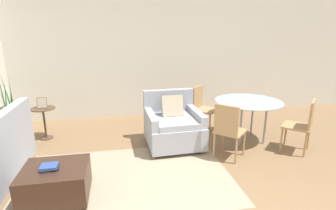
{
  "coord_description": "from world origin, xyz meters",
  "views": [
    {
      "loc": [
        -1.02,
        -2.26,
        1.95
      ],
      "look_at": [
        -0.23,
        1.93,
        0.75
      ],
      "focal_mm": 28.0,
      "sensor_mm": 36.0,
      "label": 1
    }
  ],
  "objects_px": {
    "dining_chair_near_left": "(228,128)",
    "potted_plant": "(13,127)",
    "tv_remote_primary": "(52,165)",
    "dining_table": "(248,105)",
    "picture_frame": "(42,103)",
    "dining_chair_far_left": "(202,105)",
    "book_stack": "(49,167)",
    "dining_chair_near_right": "(303,123)",
    "armchair": "(173,126)",
    "ottoman": "(56,182)",
    "side_table": "(44,117)"
  },
  "relations": [
    {
      "from": "tv_remote_primary",
      "to": "side_table",
      "type": "height_order",
      "value": "side_table"
    },
    {
      "from": "book_stack",
      "to": "dining_chair_far_left",
      "type": "distance_m",
      "value": 3.13
    },
    {
      "from": "book_stack",
      "to": "potted_plant",
      "type": "xyz_separation_m",
      "value": [
        -1.09,
        1.99,
        -0.17
      ]
    },
    {
      "from": "dining_chair_near_left",
      "to": "armchair",
      "type": "bearing_deg",
      "value": 137.22
    },
    {
      "from": "book_stack",
      "to": "potted_plant",
      "type": "distance_m",
      "value": 2.28
    },
    {
      "from": "book_stack",
      "to": "dining_chair_near_right",
      "type": "distance_m",
      "value": 3.81
    },
    {
      "from": "book_stack",
      "to": "tv_remote_primary",
      "type": "distance_m",
      "value": 0.1
    },
    {
      "from": "armchair",
      "to": "dining_chair_far_left",
      "type": "distance_m",
      "value": 0.97
    },
    {
      "from": "picture_frame",
      "to": "dining_table",
      "type": "bearing_deg",
      "value": -11.63
    },
    {
      "from": "book_stack",
      "to": "side_table",
      "type": "xyz_separation_m",
      "value": [
        -0.56,
        2.04,
        -0.02
      ]
    },
    {
      "from": "tv_remote_primary",
      "to": "dining_table",
      "type": "distance_m",
      "value": 3.33
    },
    {
      "from": "side_table",
      "to": "potted_plant",
      "type": "bearing_deg",
      "value": -175.26
    },
    {
      "from": "dining_table",
      "to": "potted_plant",
      "type": "bearing_deg",
      "value": 170.38
    },
    {
      "from": "tv_remote_primary",
      "to": "potted_plant",
      "type": "xyz_separation_m",
      "value": [
        -1.1,
        1.89,
        -0.15
      ]
    },
    {
      "from": "armchair",
      "to": "dining_chair_near_left",
      "type": "bearing_deg",
      "value": -42.78
    },
    {
      "from": "ottoman",
      "to": "potted_plant",
      "type": "xyz_separation_m",
      "value": [
        -1.14,
        1.97,
        0.05
      ]
    },
    {
      "from": "armchair",
      "to": "dining_table",
      "type": "relative_size",
      "value": 0.82
    },
    {
      "from": "picture_frame",
      "to": "dining_table",
      "type": "distance_m",
      "value": 3.75
    },
    {
      "from": "armchair",
      "to": "dining_chair_near_left",
      "type": "distance_m",
      "value": 1.0
    },
    {
      "from": "tv_remote_primary",
      "to": "dining_chair_near_right",
      "type": "xyz_separation_m",
      "value": [
        3.75,
        0.53,
        0.1
      ]
    },
    {
      "from": "picture_frame",
      "to": "dining_chair_near_left",
      "type": "distance_m",
      "value": 3.34
    },
    {
      "from": "dining_table",
      "to": "side_table",
      "type": "bearing_deg",
      "value": 168.36
    },
    {
      "from": "dining_chair_far_left",
      "to": "armchair",
      "type": "bearing_deg",
      "value": -139.12
    },
    {
      "from": "side_table",
      "to": "dining_chair_far_left",
      "type": "height_order",
      "value": "dining_chair_far_left"
    },
    {
      "from": "ottoman",
      "to": "potted_plant",
      "type": "height_order",
      "value": "potted_plant"
    },
    {
      "from": "book_stack",
      "to": "picture_frame",
      "type": "height_order",
      "value": "picture_frame"
    },
    {
      "from": "tv_remote_primary",
      "to": "dining_chair_far_left",
      "type": "height_order",
      "value": "dining_chair_far_left"
    },
    {
      "from": "ottoman",
      "to": "book_stack",
      "type": "xyz_separation_m",
      "value": [
        -0.04,
        -0.03,
        0.22
      ]
    },
    {
      "from": "ottoman",
      "to": "dining_chair_far_left",
      "type": "distance_m",
      "value": 3.09
    },
    {
      "from": "book_stack",
      "to": "potted_plant",
      "type": "height_order",
      "value": "potted_plant"
    },
    {
      "from": "armchair",
      "to": "picture_frame",
      "type": "relative_size",
      "value": 4.92
    },
    {
      "from": "armchair",
      "to": "book_stack",
      "type": "height_order",
      "value": "armchair"
    },
    {
      "from": "ottoman",
      "to": "tv_remote_primary",
      "type": "bearing_deg",
      "value": 118.91
    },
    {
      "from": "armchair",
      "to": "picture_frame",
      "type": "distance_m",
      "value": 2.43
    },
    {
      "from": "dining_chair_near_right",
      "to": "dining_chair_near_left",
      "type": "bearing_deg",
      "value": 180.0
    },
    {
      "from": "ottoman",
      "to": "tv_remote_primary",
      "type": "height_order",
      "value": "tv_remote_primary"
    },
    {
      "from": "picture_frame",
      "to": "dining_chair_far_left",
      "type": "height_order",
      "value": "dining_chair_far_left"
    },
    {
      "from": "dining_chair_near_left",
      "to": "dining_chair_far_left",
      "type": "distance_m",
      "value": 1.3
    },
    {
      "from": "side_table",
      "to": "picture_frame",
      "type": "height_order",
      "value": "picture_frame"
    },
    {
      "from": "ottoman",
      "to": "dining_chair_far_left",
      "type": "height_order",
      "value": "dining_chair_far_left"
    },
    {
      "from": "tv_remote_primary",
      "to": "dining_chair_far_left",
      "type": "distance_m",
      "value": 3.06
    },
    {
      "from": "dining_chair_far_left",
      "to": "dining_table",
      "type": "bearing_deg",
      "value": -45.0
    },
    {
      "from": "potted_plant",
      "to": "side_table",
      "type": "height_order",
      "value": "potted_plant"
    },
    {
      "from": "book_stack",
      "to": "ottoman",
      "type": "bearing_deg",
      "value": 32.82
    },
    {
      "from": "dining_chair_near_left",
      "to": "potted_plant",
      "type": "bearing_deg",
      "value": 159.0
    },
    {
      "from": "book_stack",
      "to": "dining_chair_near_left",
      "type": "relative_size",
      "value": 0.25
    },
    {
      "from": "armchair",
      "to": "side_table",
      "type": "relative_size",
      "value": 1.65
    },
    {
      "from": "ottoman",
      "to": "tv_remote_primary",
      "type": "xyz_separation_m",
      "value": [
        -0.04,
        0.07,
        0.19
      ]
    },
    {
      "from": "tv_remote_primary",
      "to": "dining_chair_far_left",
      "type": "bearing_deg",
      "value": 36.75
    },
    {
      "from": "ottoman",
      "to": "tv_remote_primary",
      "type": "relative_size",
      "value": 5.38
    }
  ]
}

